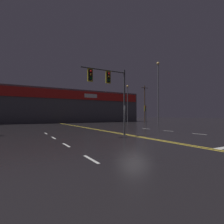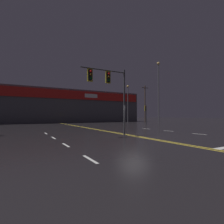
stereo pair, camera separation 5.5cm
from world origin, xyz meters
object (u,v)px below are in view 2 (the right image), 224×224
Objects in this scene: traffic_signal_corner_northeast at (146,111)px; streetlight_near_right at (128,98)px; traffic_signal_median at (108,84)px; streetlight_far_left at (158,86)px.

streetlight_near_right is at bearing 73.34° from traffic_signal_corner_northeast.
traffic_signal_median is 27.79m from streetlight_near_right.
streetlight_far_left is at bearing 13.79° from traffic_signal_corner_northeast.
traffic_signal_median is at bearing -139.48° from traffic_signal_corner_northeast.
traffic_signal_corner_northeast is 10.99m from streetlight_near_right.
traffic_signal_corner_northeast is at bearing -106.66° from streetlight_near_right.
traffic_signal_corner_northeast is at bearing -166.21° from streetlight_far_left.
streetlight_near_right is (3.02, 10.08, 3.19)m from traffic_signal_corner_northeast.
traffic_signal_corner_northeast is at bearing 40.52° from traffic_signal_median.
traffic_signal_corner_northeast is 0.39× the size of streetlight_near_right.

